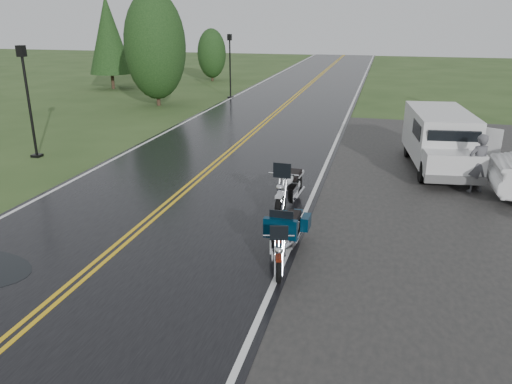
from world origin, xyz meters
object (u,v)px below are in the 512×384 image
person_at_van (478,164)px  lamp_post_near_left (29,102)px  van_white (425,153)px  motorcycle_red (279,258)px  motorcycle_teal (280,244)px  motorcycle_silver (280,196)px  lamp_post_far_left (230,66)px

person_at_van → lamp_post_near_left: bearing=-27.9°
van_white → lamp_post_near_left: lamp_post_near_left is taller
motorcycle_red → van_white: van_white is taller
motorcycle_teal → van_white: van_white is taller
motorcycle_red → person_at_van: (4.55, 6.73, 0.31)m
motorcycle_red → person_at_van: 8.13m
van_white → motorcycle_teal: bearing=-121.5°
person_at_van → van_white: bearing=-47.6°
motorcycle_teal → motorcycle_silver: 2.62m
person_at_van → lamp_post_near_left: (-15.25, 0.22, 1.15)m
motorcycle_teal → person_at_van: (4.63, 6.26, 0.24)m
motorcycle_teal → person_at_van: 7.79m
motorcycle_teal → motorcycle_silver: bearing=103.3°
motorcycle_teal → lamp_post_near_left: size_ratio=0.53×
van_white → person_at_van: size_ratio=2.88×
motorcycle_red → person_at_van: bearing=42.8°
lamp_post_near_left → person_at_van: bearing=-0.8°
motorcycle_red → lamp_post_near_left: (-10.70, 6.95, 1.46)m
lamp_post_far_left → motorcycle_teal: bearing=-70.4°
motorcycle_silver → lamp_post_far_left: lamp_post_far_left is taller
motorcycle_silver → lamp_post_near_left: size_ratio=0.61×
van_white → lamp_post_near_left: 13.84m
person_at_van → lamp_post_far_left: size_ratio=0.44×
motorcycle_red → person_at_van: person_at_van is taller
van_white → lamp_post_far_left: size_ratio=1.28×
person_at_van → motorcycle_red: bearing=28.9°
motorcycle_red → motorcycle_silver: size_ratio=0.78×
motorcycle_teal → motorcycle_silver: motorcycle_silver is taller
lamp_post_far_left → van_white: bearing=-53.8°
motorcycle_red → van_white: (3.10, 7.27, 0.43)m
lamp_post_near_left → lamp_post_far_left: size_ratio=1.03×
motorcycle_red → lamp_post_near_left: lamp_post_near_left is taller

